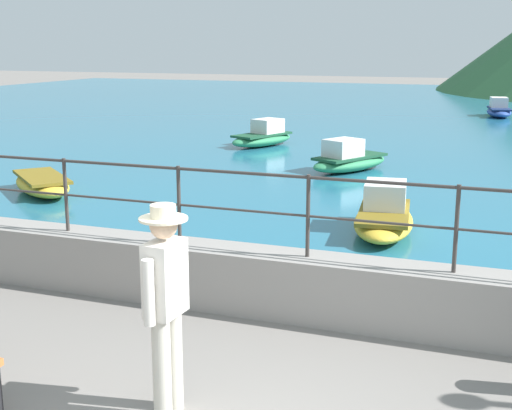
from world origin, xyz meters
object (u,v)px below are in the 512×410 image
(boat_3, at_px, (499,110))
(boat_4, at_px, (263,137))
(person_walking, at_px, (166,300))
(boat_1, at_px, (384,216))
(boat_2, at_px, (42,184))
(boat_0, at_px, (349,160))

(boat_3, distance_m, boat_4, 12.65)
(person_walking, distance_m, boat_1, 6.09)
(boat_2, xyz_separation_m, boat_3, (7.91, 18.80, 0.07))
(person_walking, bearing_deg, boat_0, 95.76)
(boat_2, xyz_separation_m, boat_4, (1.83, 7.71, 0.07))
(boat_0, distance_m, boat_1, 5.40)
(boat_4, bearing_deg, boat_1, -58.77)
(person_walking, height_order, boat_3, person_walking)
(boat_2, distance_m, boat_4, 7.93)
(boat_1, bearing_deg, boat_4, 121.23)
(person_walking, height_order, boat_1, person_walking)
(person_walking, bearing_deg, boat_4, 107.02)
(boat_0, relative_size, boat_1, 1.02)
(boat_0, height_order, boat_1, same)
(person_walking, relative_size, boat_4, 0.71)
(boat_1, height_order, boat_4, same)
(boat_0, xyz_separation_m, boat_3, (2.83, 14.25, 0.00))
(boat_1, distance_m, boat_3, 19.39)
(boat_1, bearing_deg, boat_3, 86.84)
(boat_1, bearing_deg, person_walking, -96.03)
(boat_0, bearing_deg, boat_1, -70.98)
(boat_3, bearing_deg, boat_1, -93.16)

